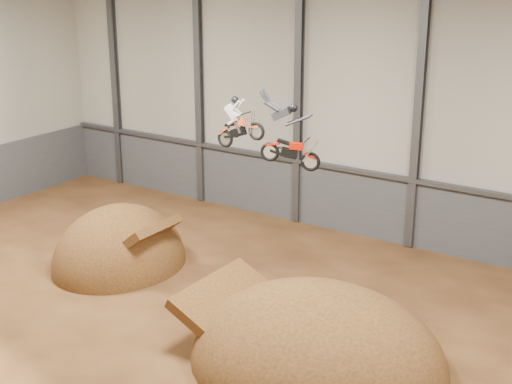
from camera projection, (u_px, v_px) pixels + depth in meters
floor at (172, 355)px, 26.42m from camera, size 40.00×40.00×0.00m
back_wall at (357, 104)px, 36.15m from camera, size 40.00×0.10×14.00m
lower_band_back at (352, 202)px, 37.70m from camera, size 39.80×0.18×3.50m
steel_rail at (352, 170)px, 37.02m from camera, size 39.80×0.35×0.20m
steel_column_0 at (115, 76)px, 44.72m from camera, size 0.40×0.36×13.90m
steel_column_1 at (199, 86)px, 41.23m from camera, size 0.40×0.36×13.90m
steel_column_2 at (299, 98)px, 37.74m from camera, size 0.40×0.36×13.90m
steel_column_3 at (418, 112)px, 34.25m from camera, size 0.40×0.36×13.90m
takeoff_ramp at (120, 265)px, 34.18m from camera, size 5.91×6.82×5.91m
landing_ramp at (317, 363)px, 25.87m from camera, size 9.58×8.47×5.53m
fmx_rider_a at (243, 118)px, 28.61m from camera, size 2.89×0.93×2.73m
fmx_rider_b at (289, 132)px, 26.43m from camera, size 3.58×1.82×3.11m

